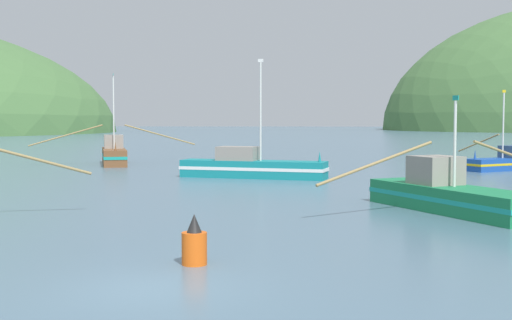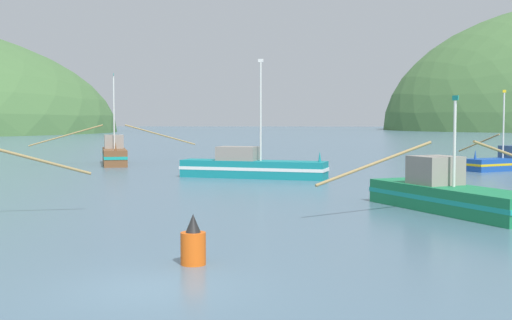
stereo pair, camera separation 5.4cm
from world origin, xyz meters
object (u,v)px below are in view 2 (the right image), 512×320
fishing_boat_teal (251,167)px  fishing_boat_blue (508,162)px  fishing_boat_brown (114,154)px  channel_buoy (193,244)px  fishing_boat_green (449,195)px

fishing_boat_teal → fishing_boat_blue: size_ratio=1.14×
fishing_boat_brown → fishing_boat_blue: (31.55, -5.01, -0.25)m
fishing_boat_brown → channel_buoy: fishing_boat_brown is taller
channel_buoy → fishing_boat_blue: bearing=60.3°
fishing_boat_teal → channel_buoy: fishing_boat_teal is taller
fishing_boat_brown → fishing_boat_green: bearing=21.2°
fishing_boat_brown → fishing_boat_green: (21.47, -28.45, -0.14)m
fishing_boat_green → fishing_boat_brown: bearing=-169.2°
fishing_boat_teal → fishing_boat_green: size_ratio=0.85×
fishing_boat_brown → fishing_boat_green: size_ratio=1.14×
fishing_boat_blue → channel_buoy: fishing_boat_blue is taller
fishing_boat_brown → fishing_boat_blue: fishing_boat_brown is taller
fishing_boat_teal → fishing_boat_blue: 20.69m
fishing_boat_brown → fishing_boat_blue: 31.95m
fishing_boat_blue → fishing_boat_teal: bearing=-9.4°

